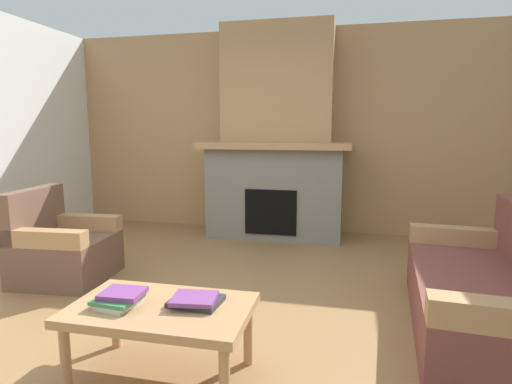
# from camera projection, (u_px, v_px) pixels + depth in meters

# --- Properties ---
(ground) EXTENTS (9.00, 9.00, 0.00)m
(ground) POSITION_uv_depth(u_px,v_px,m) (213.00, 325.00, 2.97)
(ground) COLOR olive
(wall_back_wood_panel) EXTENTS (6.00, 0.12, 2.70)m
(wall_back_wood_panel) POSITION_uv_depth(u_px,v_px,m) (281.00, 132.00, 5.66)
(wall_back_wood_panel) COLOR tan
(wall_back_wood_panel) RESTS_ON ground
(fireplace) EXTENTS (1.90, 0.82, 2.70)m
(fireplace) POSITION_uv_depth(u_px,v_px,m) (276.00, 147.00, 5.32)
(fireplace) COLOR gray
(fireplace) RESTS_ON ground
(couch) EXTENTS (0.99, 1.86, 0.85)m
(couch) POSITION_uv_depth(u_px,v_px,m) (489.00, 293.00, 2.81)
(couch) COLOR brown
(couch) RESTS_ON ground
(armchair) EXTENTS (0.82, 0.82, 0.85)m
(armchair) POSITION_uv_depth(u_px,v_px,m) (62.00, 248.00, 3.84)
(armchair) COLOR brown
(armchair) RESTS_ON ground
(coffee_table) EXTENTS (1.00, 0.60, 0.43)m
(coffee_table) POSITION_uv_depth(u_px,v_px,m) (161.00, 315.00, 2.29)
(coffee_table) COLOR tan
(coffee_table) RESTS_ON ground
(book_stack_near_edge) EXTENTS (0.26, 0.24, 0.08)m
(book_stack_near_edge) POSITION_uv_depth(u_px,v_px,m) (120.00, 298.00, 2.28)
(book_stack_near_edge) COLOR beige
(book_stack_near_edge) RESTS_ON coffee_table
(book_stack_center) EXTENTS (0.29, 0.26, 0.05)m
(book_stack_center) POSITION_uv_depth(u_px,v_px,m) (195.00, 300.00, 2.29)
(book_stack_center) COLOR #2D2D33
(book_stack_center) RESTS_ON coffee_table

